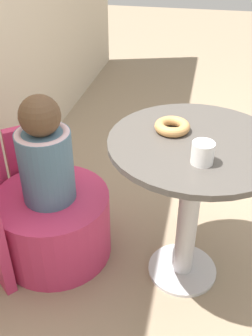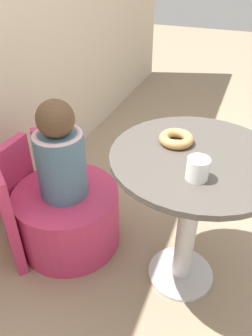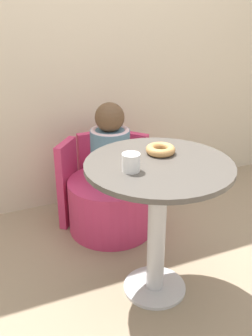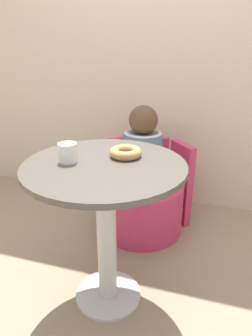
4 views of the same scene
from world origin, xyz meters
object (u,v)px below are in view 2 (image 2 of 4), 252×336
object	(u,v)px
child_figure	(60,154)
donut	(176,139)
round_table	(192,192)
cup	(198,169)
tub_chair	(68,217)

from	to	relation	value
child_figure	donut	xyz separation A→B (m)	(0.05, -0.55, 0.17)
round_table	donut	bearing A→B (deg)	59.34
donut	cup	size ratio (longest dim) A/B	1.77
donut	cup	xyz separation A→B (m)	(-0.22, -0.13, 0.02)
round_table	tub_chair	world-z (taller)	round_table
tub_chair	child_figure	bearing A→B (deg)	0.00
tub_chair	cup	bearing A→B (deg)	-103.50
tub_chair	donut	xyz separation A→B (m)	(0.05, -0.55, 0.58)
tub_chair	child_figure	xyz separation A→B (m)	(0.00, 0.00, 0.41)
round_table	tub_chair	xyz separation A→B (m)	(0.01, 0.65, -0.37)
round_table	child_figure	world-z (taller)	child_figure
cup	child_figure	bearing A→B (deg)	76.50
round_table	cup	distance (m)	0.28
tub_chair	cup	xyz separation A→B (m)	(-0.16, -0.68, 0.60)
round_table	child_figure	distance (m)	0.65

